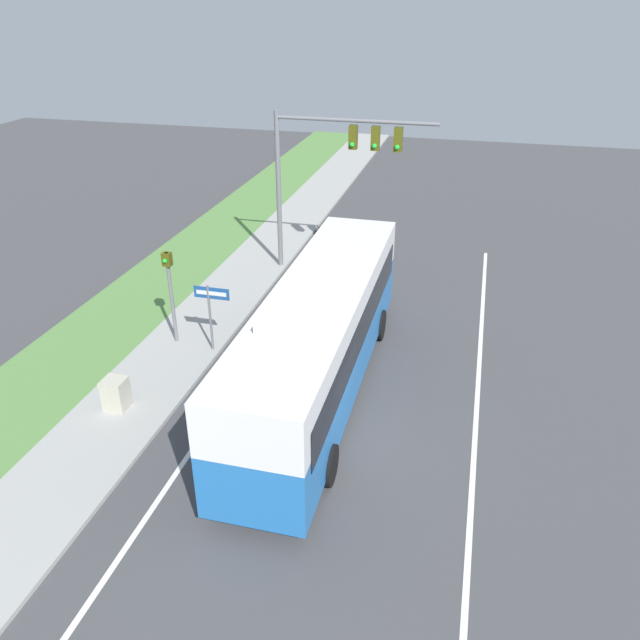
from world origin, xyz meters
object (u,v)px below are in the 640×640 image
bus (320,333)px  signal_gantry (330,159)px  street_sign (211,307)px  utility_cabinet (116,394)px  pedestrian_signal (170,284)px

bus → signal_gantry: signal_gantry is taller
street_sign → utility_cabinet: (-1.40, -3.73, -1.12)m
pedestrian_signal → street_sign: bearing=-8.8°
utility_cabinet → bus: bearing=23.6°
pedestrian_signal → street_sign: (1.49, -0.23, -0.54)m
signal_gantry → utility_cabinet: (-3.51, -11.23, -4.27)m
pedestrian_signal → utility_cabinet: 4.30m
bus → street_sign: bearing=160.8°
bus → signal_gantry: 9.50m
bus → street_sign: bus is taller
bus → pedestrian_signal: size_ratio=3.59×
bus → pedestrian_signal: (-5.46, 1.61, 0.21)m
bus → signal_gantry: bearing=101.8°
pedestrian_signal → street_sign: size_ratio=1.36×
signal_gantry → pedestrian_signal: size_ratio=1.98×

